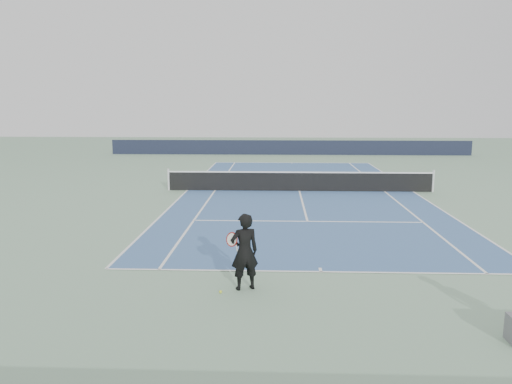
{
  "coord_description": "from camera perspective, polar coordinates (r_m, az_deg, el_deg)",
  "views": [
    {
      "loc": [
        -1.16,
        -23.93,
        4.16
      ],
      "look_at": [
        -1.85,
        -6.55,
        1.1
      ],
      "focal_mm": 35.0,
      "sensor_mm": 36.0,
      "label": 1
    }
  ],
  "objects": [
    {
      "name": "tennis_player",
      "position": [
        11.34,
        -1.33,
        -6.82
      ],
      "size": [
        0.85,
        0.68,
        1.77
      ],
      "color": "black",
      "rests_on": "ground"
    },
    {
      "name": "windscreen_far",
      "position": [
        41.98,
        3.86,
        5.1
      ],
      "size": [
        30.0,
        0.25,
        1.2
      ],
      "primitive_type": "cube",
      "color": "black",
      "rests_on": "ground"
    },
    {
      "name": "ground",
      "position": [
        24.32,
        4.97,
        0.09
      ],
      "size": [
        80.0,
        80.0,
        0.0
      ],
      "primitive_type": "plane",
      "color": "gray"
    },
    {
      "name": "tennis_net",
      "position": [
        24.24,
        4.99,
        1.27
      ],
      "size": [
        12.9,
        0.1,
        1.07
      ],
      "color": "silver",
      "rests_on": "ground"
    },
    {
      "name": "tennis_ball",
      "position": [
        11.39,
        -4.07,
        -11.3
      ],
      "size": [
        0.07,
        0.07,
        0.07
      ],
      "primitive_type": "sphere",
      "color": "yellow",
      "rests_on": "ground"
    },
    {
      "name": "court_surface",
      "position": [
        24.32,
        4.97,
        0.11
      ],
      "size": [
        10.97,
        23.77,
        0.01
      ],
      "primitive_type": "cube",
      "color": "#3D5F90",
      "rests_on": "ground"
    }
  ]
}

